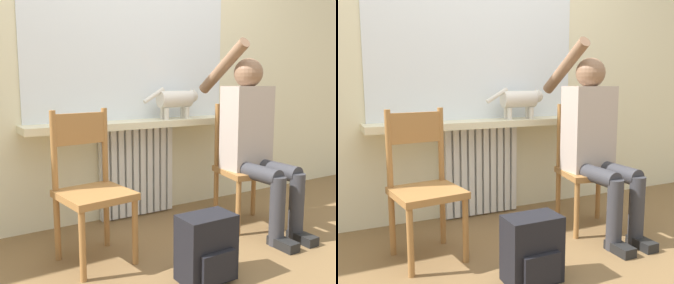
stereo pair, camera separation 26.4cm
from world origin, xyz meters
The scene contains 10 objects.
ground_plane centered at (0.00, 0.00, 0.00)m, with size 12.00×12.00×0.00m, color brown.
wall_with_window centered at (0.00, 1.23, 1.35)m, with size 7.00×0.06×2.70m.
radiator centered at (0.00, 1.15, 0.36)m, with size 0.61×0.08×0.71m.
windowsill centered at (0.00, 1.08, 0.74)m, with size 1.75×0.25×0.05m.
window_glass centered at (0.00, 1.20, 1.32)m, with size 1.68×0.01×1.11m.
chair_left centered at (-0.59, 0.58, 0.45)m, with size 0.42×0.42×0.89m.
chair_right centered at (0.59, 0.58, 0.45)m, with size 0.45×0.45×0.89m.
person centered at (0.59, 0.48, 0.67)m, with size 0.36×0.95×1.34m.
cat centered at (0.31, 1.06, 0.91)m, with size 0.49×0.13×0.25m.
backpack centered at (-0.16, 0.03, 0.18)m, with size 0.30×0.21×0.36m.
Camera 2 is at (-1.14, -1.67, 1.05)m, focal length 42.00 mm.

